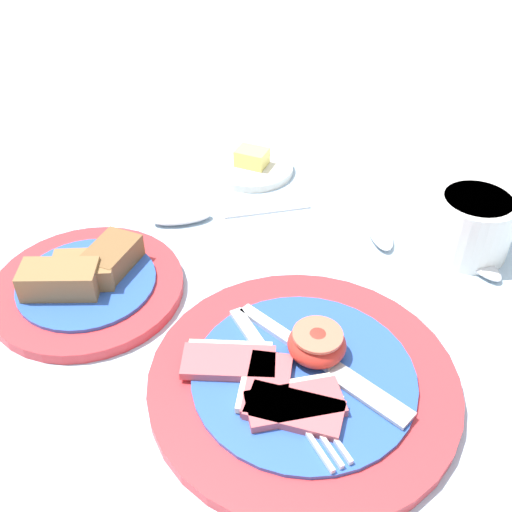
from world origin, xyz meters
The scene contains 8 objects.
ground_plane centered at (0.00, 0.00, 0.00)m, with size 3.00×3.00×0.00m, color #A3BCD1.
breakfast_plate centered at (0.09, -0.01, 0.01)m, with size 0.27×0.27×0.04m.
bread_plate centered at (-0.15, -0.03, 0.01)m, with size 0.20×0.20×0.04m.
sugar_cup centered at (0.14, 0.26, 0.04)m, with size 0.09×0.09×0.07m.
butter_dish centered at (-0.15, 0.26, 0.01)m, with size 0.11×0.11×0.03m.
teaspoon_by_saucer centered at (-0.13, 0.14, 0.01)m, with size 0.15×0.15×0.01m.
teaspoon_near_cup centered at (0.19, 0.22, 0.01)m, with size 0.18×0.11×0.01m.
teaspoon_stray centered at (0.07, 0.20, 0.01)m, with size 0.14×0.16×0.01m.
Camera 1 is at (0.25, -0.31, 0.42)m, focal length 42.00 mm.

